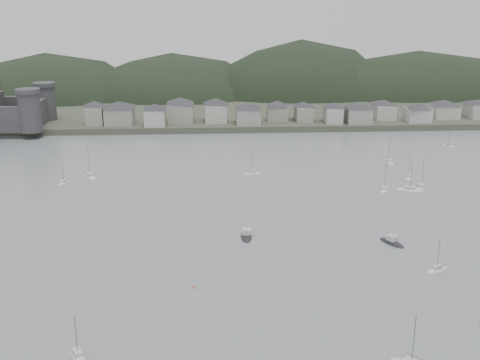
{
  "coord_description": "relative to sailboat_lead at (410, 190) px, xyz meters",
  "views": [
    {
      "loc": [
        -10.44,
        -105.15,
        62.21
      ],
      "look_at": [
        0.0,
        75.0,
        6.0
      ],
      "focal_mm": 43.64,
      "sensor_mm": 36.0,
      "label": 1
    }
  ],
  "objects": [
    {
      "name": "sailboat_lead",
      "position": [
        0.0,
        0.0,
        0.0
      ],
      "size": [
        9.81,
        6.24,
        12.79
      ],
      "rotation": [
        0.0,
        0.0,
        4.33
      ],
      "color": "silver",
      "rests_on": "ground"
    },
    {
      "name": "far_shore_land",
      "position": [
        -57.83,
        216.43,
        1.33
      ],
      "size": [
        900.0,
        250.0,
        3.0
      ],
      "primitive_type": "cube",
      "color": "#383D2D",
      "rests_on": "ground"
    },
    {
      "name": "mooring_buoys",
      "position": [
        -46.34,
        -15.92,
        -0.02
      ],
      "size": [
        151.0,
        127.84,
        0.7
      ],
      "color": "#CE6F44",
      "rests_on": "ground"
    },
    {
      "name": "motor_launch_near",
      "position": [
        -19.64,
        -43.32,
        0.12
      ],
      "size": [
        6.53,
        8.37,
        3.91
      ],
      "rotation": [
        0.0,
        0.0,
        0.53
      ],
      "color": "black",
      "rests_on": "ground"
    },
    {
      "name": "moored_fleet",
      "position": [
        -75.58,
        -10.33,
        0.0
      ],
      "size": [
        250.26,
        165.44,
        13.24
      ],
      "color": "silver",
      "rests_on": "ground"
    },
    {
      "name": "forested_ridge",
      "position": [
        -52.99,
        190.83,
        -11.46
      ],
      "size": [
        851.55,
        103.94,
        102.57
      ],
      "color": "black",
      "rests_on": "ground"
    },
    {
      "name": "ground",
      "position": [
        -57.83,
        -78.57,
        -0.17
      ],
      "size": [
        900.0,
        900.0,
        0.0
      ],
      "primitive_type": "plane",
      "color": "slate",
      "rests_on": "ground"
    },
    {
      "name": "waterfront_town",
      "position": [
        -7.24,
        104.77,
        8.49
      ],
      "size": [
        451.48,
        28.46,
        12.92
      ],
      "color": "gray",
      "rests_on": "far_shore_land"
    },
    {
      "name": "motor_launch_far",
      "position": [
        -58.02,
        -36.68,
        0.12
      ],
      "size": [
        3.36,
        8.5,
        3.99
      ],
      "rotation": [
        0.0,
        0.0,
        3.1
      ],
      "color": "black",
      "rests_on": "ground"
    }
  ]
}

